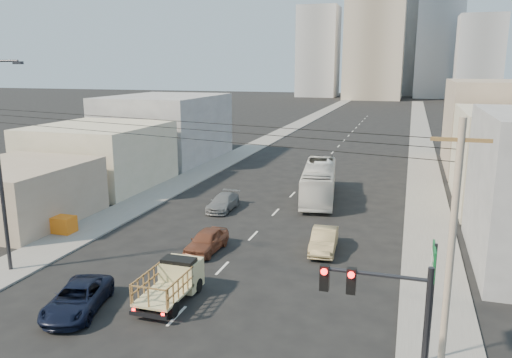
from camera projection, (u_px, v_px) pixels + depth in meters
The scene contains 25 objects.
ground at pixel (156, 337), 21.69m from camera, with size 420.00×420.00×0.00m, color black.
sidewalk_left at pixel (285, 131), 90.29m from camera, with size 3.50×180.00×0.12m, color slate.
sidewalk_right at pixel (421, 137), 83.50m from camera, with size 3.50×180.00×0.12m, color slate.
lane_dashes at pixel (336, 149), 71.07m from camera, with size 0.15×104.00×0.01m.
flatbed_pickup at pixel (172, 280), 24.93m from camera, with size 1.95×4.41×1.90m.
navy_pickup at pixel (77, 299), 23.85m from camera, with size 2.22×4.81×1.34m, color black.
city_bus at pixel (319, 181), 44.14m from camera, with size 2.65×11.32×3.15m, color silver.
sedan_brown at pixel (207, 241), 31.64m from camera, with size 1.67×4.16×1.42m, color brown.
sedan_tan at pixel (324, 240), 31.69m from camera, with size 1.53×4.38×1.44m, color #9C885B.
sedan_grey at pixel (223, 202), 40.87m from camera, with size 1.79×4.41×1.28m, color slate.
traffic_signal at pixel (390, 324), 14.70m from camera, with size 3.23×0.35×6.00m.
green_sign at pixel (433, 275), 19.04m from camera, with size 0.18×1.60×5.00m.
utility_pole at pixel (450, 265), 16.29m from camera, with size 1.80×0.24×10.00m.
streetlamp_left at pixel (0, 161), 27.30m from camera, with size 2.36×0.25×12.00m.
overhead_wires at pixel (164, 128), 21.11m from camera, with size 23.01×5.02×0.72m.
crate_stack at pixel (62, 224), 35.01m from camera, with size 1.80×1.20×1.14m.
bldg_right_far at pixel (504, 126), 55.80m from camera, with size 12.00×16.00×10.00m, color gray.
bldg_left_near at pixel (18, 193), 37.59m from camera, with size 9.00×10.00×4.40m, color gray.
bldg_left_mid at pixel (99, 155), 48.88m from camera, with size 11.00×12.00×6.00m, color #BFB89A.
bldg_left_far at pixel (166, 128), 62.78m from camera, with size 12.00×16.00×8.00m, color gray.
high_rise_tower at pixel (376, 13), 174.62m from camera, with size 20.00×20.00×60.00m, color gray.
midrise_ne at pixel (439, 43), 184.43m from camera, with size 16.00×16.00×40.00m, color #94979C.
midrise_nw at pixel (318, 52), 193.16m from camera, with size 15.00×15.00×34.00m, color #94979C.
midrise_back at pixel (406, 40), 201.44m from camera, with size 18.00×18.00×44.00m, color gray.
midrise_east at pixel (479, 59), 163.65m from camera, with size 14.00×14.00×28.00m, color #94979C.
Camera 1 is at (9.97, -17.47, 11.51)m, focal length 35.00 mm.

